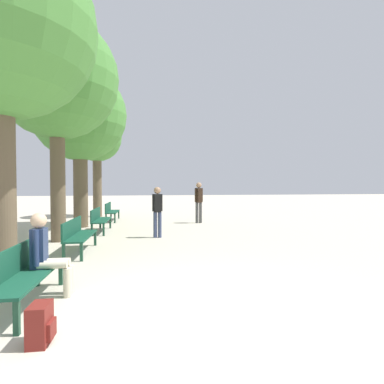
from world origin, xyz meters
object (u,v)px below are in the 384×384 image
at_px(bench_row_3, 111,210).
at_px(pedestrian_mid, 199,200).
at_px(tree_row_2, 80,116).
at_px(pedestrian_near, 157,209).
at_px(backpack, 40,324).
at_px(tree_row_0, 0,26).
at_px(bench_row_1, 77,233).
at_px(tree_row_1, 57,79).
at_px(bench_row_0, 22,271).
at_px(tree_row_3, 97,139).
at_px(bench_row_2, 99,218).
at_px(person_seated, 47,252).

distance_m(bench_row_3, pedestrian_mid, 4.05).
height_order(tree_row_2, pedestrian_mid, tree_row_2).
bearing_deg(pedestrian_near, pedestrian_mid, 60.40).
relative_size(bench_row_3, backpack, 4.19).
height_order(bench_row_3, tree_row_0, tree_row_0).
relative_size(bench_row_1, tree_row_1, 0.27).
bearing_deg(tree_row_0, pedestrian_mid, 55.14).
bearing_deg(bench_row_1, pedestrian_mid, 52.95).
bearing_deg(bench_row_3, pedestrian_near, -66.61).
height_order(tree_row_1, tree_row_2, tree_row_1).
bearing_deg(bench_row_0, tree_row_3, 94.45).
bearing_deg(bench_row_0, tree_row_2, 96.62).
bearing_deg(tree_row_2, bench_row_2, -55.92).
bearing_deg(bench_row_2, bench_row_3, 90.00).
distance_m(bench_row_0, tree_row_3, 11.96).
bearing_deg(bench_row_2, bench_row_0, -90.00).
distance_m(tree_row_2, pedestrian_mid, 5.74).
height_order(bench_row_1, tree_row_2, tree_row_2).
bearing_deg(bench_row_2, tree_row_2, 124.08).
relative_size(bench_row_2, tree_row_3, 0.33).
bearing_deg(tree_row_2, tree_row_0, -90.00).
relative_size(bench_row_2, pedestrian_mid, 1.01).
relative_size(bench_row_1, tree_row_3, 0.33).
distance_m(tree_row_0, pedestrian_near, 5.74).
xyz_separation_m(bench_row_2, tree_row_1, (-0.89, -1.57, 4.18)).
bearing_deg(tree_row_0, tree_row_3, 90.00).
bearing_deg(pedestrian_mid, tree_row_2, -173.30).
distance_m(bench_row_1, tree_row_1, 4.56).
bearing_deg(bench_row_0, pedestrian_near, 68.45).
bearing_deg(bench_row_2, pedestrian_mid, 26.13).
height_order(bench_row_0, bench_row_2, same).
distance_m(tree_row_1, person_seated, 6.08).
height_order(tree_row_1, person_seated, tree_row_1).
bearing_deg(backpack, pedestrian_near, 77.15).
bearing_deg(pedestrian_mid, bench_row_0, -114.86).
xyz_separation_m(bench_row_2, tree_row_2, (-0.89, 1.31, 3.77)).
height_order(tree_row_2, backpack, tree_row_2).
bearing_deg(pedestrian_mid, bench_row_3, 161.04).
bearing_deg(tree_row_3, bench_row_3, -64.93).
bearing_deg(pedestrian_mid, bench_row_2, -153.87).
xyz_separation_m(tree_row_1, person_seated, (1.11, -4.44, -4.00)).
xyz_separation_m(tree_row_1, tree_row_2, (0.00, 2.89, -0.40)).
distance_m(tree_row_1, pedestrian_mid, 6.87).
bearing_deg(bench_row_2, tree_row_1, -119.48).
relative_size(bench_row_2, person_seated, 1.41).
height_order(bench_row_1, bench_row_2, same).
xyz_separation_m(bench_row_3, tree_row_1, (-0.89, -4.74, 4.18)).
height_order(pedestrian_near, pedestrian_mid, pedestrian_mid).
relative_size(bench_row_3, person_seated, 1.41).
bearing_deg(person_seated, tree_row_0, 134.17).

